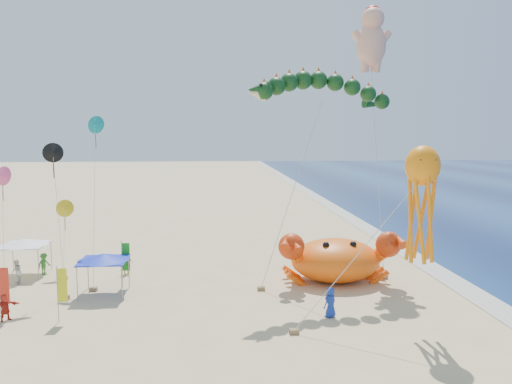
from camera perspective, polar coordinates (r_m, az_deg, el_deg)
ground at (r=33.04m, az=3.83°, el=-11.64°), size 320.00×320.00×0.00m
foam_strip at (r=36.74m, az=22.98°, el=-10.26°), size 320.00×320.00×0.00m
crab_inflatable at (r=35.82m, az=9.11°, el=-7.52°), size 8.52×5.27×3.74m
dragon_kite at (r=34.68m, az=7.35°, el=11.09°), size 10.74×5.31×14.26m
cherub_kite at (r=41.18m, az=13.09°, el=16.82°), size 2.27×5.80×20.14m
octopus_kite at (r=27.26m, az=18.35°, el=-0.34°), size 7.81×1.64×9.78m
canopy_blue at (r=33.89m, az=-17.03°, el=-7.16°), size 3.25×3.25×2.71m
canopy_white at (r=40.60m, az=-24.97°, el=-5.23°), size 3.40×3.40×2.71m
feather_flags at (r=33.35m, az=-23.42°, el=-8.40°), size 10.73×6.25×3.20m
beachgoers at (r=34.90m, az=-18.56°, el=-9.55°), size 21.19×11.30×1.75m
small_kites at (r=35.83m, az=-23.39°, el=0.50°), size 7.01×12.86×11.71m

